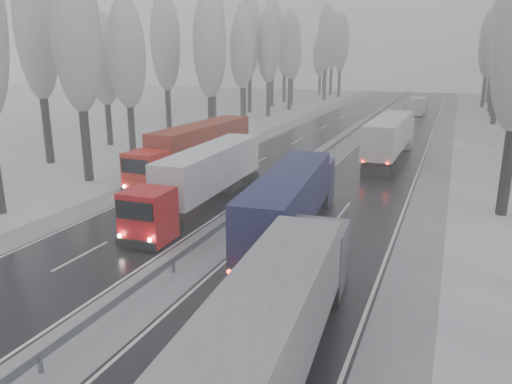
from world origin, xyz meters
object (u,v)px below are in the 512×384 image
Objects in this scene: box_truck_distant at (418,106)px; truck_red_white at (204,175)px; truck_blue_box at (293,198)px; truck_cream_box at (391,135)px; truck_grey_tarp at (274,322)px; truck_red_red at (196,146)px.

box_truck_distant is 59.11m from truck_red_white.
truck_blue_box is 22.68m from truck_cream_box.
truck_red_white is (-6.94, 3.12, -0.04)m from truck_blue_box.
box_truck_distant is at bearing 79.70° from truck_red_white.
truck_grey_tarp is 12.76m from truck_blue_box.
truck_grey_tarp is at bearing -54.53° from truck_red_red.
truck_red_white is at bearing -96.21° from box_truck_distant.
truck_cream_box reaches higher than truck_grey_tarp.
truck_cream_box reaches higher than truck_red_red.
box_truck_distant is (-0.49, 39.02, -0.98)m from truck_cream_box.
box_truck_distant is at bearing 77.44° from truck_red_red.
truck_grey_tarp reaches higher than box_truck_distant.
truck_grey_tarp is 0.99× the size of truck_blue_box.
box_truck_distant is 0.48× the size of truck_red_red.
truck_cream_box reaches higher than truck_red_white.
truck_blue_box reaches higher than box_truck_distant.
truck_cream_box is (2.28, 22.56, 0.17)m from truck_blue_box.
truck_red_red reaches higher than truck_blue_box.
truck_blue_box is at bearing -26.04° from truck_red_white.
truck_red_white is at bearing 119.52° from truck_grey_tarp.
truck_cream_box is 18.20m from truck_red_red.
truck_blue_box is 0.93× the size of truck_cream_box.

